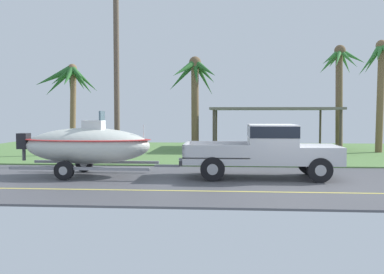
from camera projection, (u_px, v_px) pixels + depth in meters
name	position (u px, v px, depth m)	size (l,w,h in m)	color
ground	(268.00, 157.00, 22.78)	(36.00, 22.00, 0.11)	#4C4C51
pickup_truck_towing	(271.00, 148.00, 15.44)	(5.47, 2.15, 1.84)	silver
boat_on_trailer	(87.00, 145.00, 15.94)	(5.82, 2.36, 2.30)	gray
carport_awning	(272.00, 109.00, 27.19)	(7.36, 5.87, 2.54)	#4C4238
palm_tree_near_left	(381.00, 68.00, 24.45)	(2.54, 2.77, 6.18)	brown
palm_tree_near_right	(339.00, 74.00, 28.30)	(2.94, 3.39, 6.49)	brown
palm_tree_mid	(69.00, 84.00, 23.14)	(3.00, 2.83, 4.75)	brown
palm_tree_far_left	(194.00, 82.00, 24.95)	(2.93, 3.19, 5.36)	brown
utility_pole	(116.00, 61.00, 19.49)	(0.24, 1.80, 8.61)	brown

